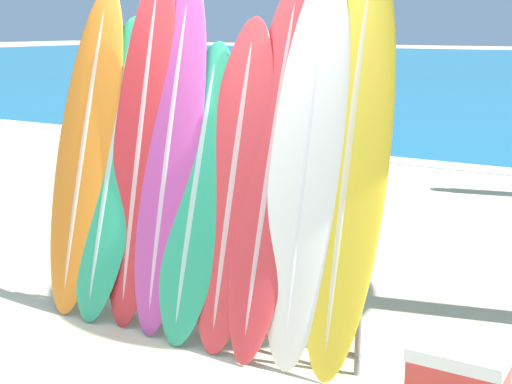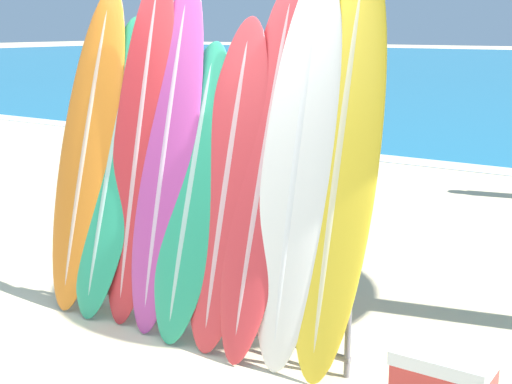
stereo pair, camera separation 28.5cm
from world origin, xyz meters
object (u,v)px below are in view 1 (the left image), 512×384
Objects in this scene: surfboard_slot_8 at (348,171)px; surfboard_slot_0 at (86,150)px; surfboard_slot_1 at (112,168)px; surfboard_slot_5 at (234,185)px; surfboard_slot_4 at (197,193)px; surfboard_slot_3 at (170,158)px; surfboard_slot_2 at (141,148)px; surfboard_slot_6 at (271,169)px; cooler_box at (458,383)px; person_far_left at (346,138)px; surfboard_slot_7 at (306,171)px; surfboard_rack at (199,271)px; person_near_water at (294,111)px.

surfboard_slot_0 is at bearing -179.98° from surfboard_slot_8.
surfboard_slot_5 is (1.10, -0.01, -0.00)m from surfboard_slot_1.
surfboard_slot_4 is 0.80× the size of surfboard_slot_8.
surfboard_slot_3 is 1.21× the size of surfboard_slot_4.
surfboard_slot_2 reaches higher than surfboard_slot_8.
cooler_box is at bearing -11.87° from surfboard_slot_6.
surfboard_slot_5 is at bearing 151.20° from person_far_left.
surfboard_slot_7 is (0.83, 0.03, 0.23)m from surfboard_slot_4.
surfboard_rack is at bearing -171.24° from surfboard_slot_5.
surfboard_slot_3 is 1.12× the size of surfboard_slot_5.
surfboard_slot_6 reaches higher than surfboard_slot_5.
surfboard_slot_1 is 1.47× the size of person_near_water.
surfboard_rack is 4.12m from person_far_left.
surfboard_slot_4 is 1.36× the size of person_near_water.
person_far_left reaches higher than person_near_water.
person_near_water is at bearing 109.89° from surfboard_slot_3.
surfboard_slot_6 is 6.91m from person_near_water.
surfboard_rack is at bearing -7.75° from surfboard_slot_2.
person_near_water is 2.88× the size of cooler_box.
surfboard_slot_3 is at bearing 167.15° from surfboard_rack.
person_far_left is at bearing 99.12° from surfboard_rack.
surfboard_slot_1 is at bearing -179.99° from surfboard_slot_7.
surfboard_slot_6 is 4.16m from person_far_left.
surfboard_rack is 0.57m from surfboard_slot_4.
surfboard_rack is 1.00× the size of surfboard_slot_0.
surfboard_slot_5 is 0.30m from surfboard_slot_6.
surfboard_rack is 1.63× the size of person_near_water.
surfboard_slot_2 reaches higher than surfboard_slot_7.
surfboard_slot_4 reaches higher than person_far_left.
person_far_left is at bearing 91.45° from surfboard_slot_2.
person_far_left is (1.87, -2.22, 0.00)m from person_near_water.
surfboard_slot_4 is at bearing 60.57° from person_near_water.
surfboard_slot_3 is (0.81, -0.01, 0.02)m from surfboard_slot_0.
surfboard_slot_2 is (0.54, 0.00, 0.06)m from surfboard_slot_0.
surfboard_slot_1 is 0.89× the size of surfboard_slot_7.
surfboard_rack is at bearing -12.85° from surfboard_slot_3.
person_far_left is (-0.10, 3.98, -0.47)m from surfboard_slot_2.
person_near_water is (-1.70, 6.22, -0.29)m from surfboard_slot_1.
cooler_box is at bearing -18.43° from surfboard_slot_8.
surfboard_slot_0 is (-1.09, 0.07, 0.77)m from surfboard_rack.
person_far_left reaches higher than surfboard_rack.
surfboard_slot_2 is at bearing 177.75° from surfboard_slot_5.
surfboard_rack is 1.20× the size of surfboard_slot_4.
surfboard_slot_8 is 4.90× the size of cooler_box.
surfboard_slot_4 is at bearing -177.79° from surfboard_slot_7.
surfboard_slot_2 is 1.09m from surfboard_slot_6.
person_far_left is at bearing 95.31° from surfboard_slot_3.
surfboard_slot_7 reaches higher than surfboard_slot_4.
surfboard_slot_6 reaches higher than surfboard_slot_0.
surfboard_slot_3 is 0.57m from surfboard_slot_5.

